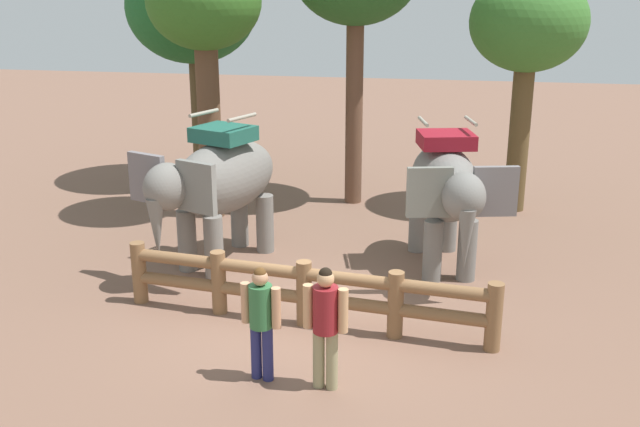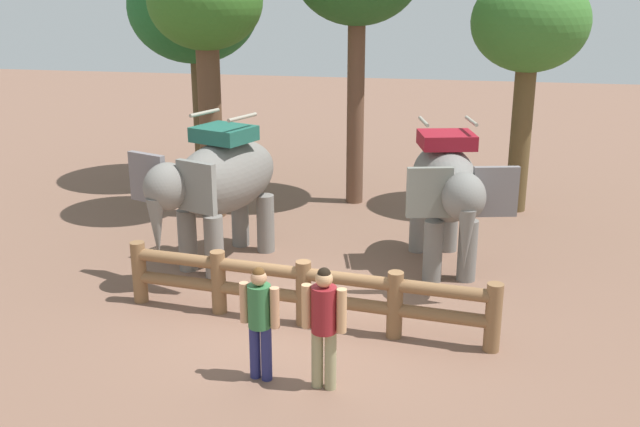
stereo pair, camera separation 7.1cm
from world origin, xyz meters
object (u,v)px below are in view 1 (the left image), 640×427
Objects in this scene: elephant_near_left at (218,182)px; tourist_woman_in_black at (325,320)px; tree_back_center at (192,8)px; tree_far_right at (528,28)px; elephant_center at (446,188)px; tourist_man_in_blue at (261,316)px; log_fence at (304,289)px; tree_deep_back at (204,11)px.

tourist_woman_in_black is (2.74, -4.03, -0.62)m from elephant_near_left.
tree_back_center is at bearing 113.06° from elephant_near_left.
tree_far_right is (2.95, 8.62, 3.17)m from tourist_woman_in_black.
elephant_center is 2.05× the size of tourist_man_in_blue.
tree_far_right reaches higher than log_fence.
tree_back_center is 1.02× the size of tree_deep_back.
elephant_near_left is 0.63× the size of tree_far_right.
tree_deep_back is (-6.79, -1.73, 0.38)m from tree_far_right.
tourist_woman_in_black is (-1.40, -4.55, -0.58)m from elephant_center.
elephant_near_left is 6.79m from tree_back_center.
tree_deep_back is (1.31, -2.81, 0.06)m from tree_back_center.
tourist_man_in_blue is 0.27× the size of tree_back_center.
tourist_man_in_blue is (-0.22, -1.72, 0.33)m from log_fence.
elephant_center is 0.57× the size of tree_deep_back.
tree_deep_back is (-3.84, 6.89, 3.54)m from tourist_woman_in_black.
tree_back_center is at bearing 172.46° from tree_far_right.
log_fence is 8.50m from tree_far_right.
log_fence is at bearing -126.75° from elephant_center.
tree_far_right is 0.93× the size of tree_deep_back.
elephant_center is at bearing -110.76° from tree_far_right.
tree_far_right is at bearing 71.13° from tourist_woman_in_black.
log_fence is 1.95m from tourist_woman_in_black.
elephant_center is 6.46m from tree_deep_back.
tree_back_center is at bearing 114.99° from tree_deep_back.
log_fence is at bearing -47.13° from elephant_near_left.
tourist_woman_in_black is at bearing -4.42° from tourist_man_in_blue.
tourist_woman_in_black is 0.30× the size of tree_deep_back.
tourist_man_in_blue is at bearing -66.07° from tree_back_center.
elephant_near_left is (-2.08, 2.24, 1.00)m from log_fence.
tree_deep_back is (-2.96, 6.82, 3.59)m from tourist_man_in_blue.
elephant_center is at bearing 63.03° from tourist_man_in_blue.
tree_deep_back reaches higher than elephant_center.
elephant_near_left is at bearing -66.94° from tree_back_center.
tree_far_right reaches higher than elephant_near_left.
elephant_center is 1.95× the size of tourist_woman_in_black.
tree_back_center is 3.10m from tree_deep_back.
elephant_center is 8.82m from tree_back_center.
elephant_near_left is at bearing -68.90° from tree_deep_back.
elephant_near_left is 1.02× the size of elephant_center.
tourist_woman_in_black is at bearing -60.85° from tree_deep_back.
tree_back_center is (-4.27, 9.62, 3.54)m from tourist_man_in_blue.
tree_deep_back is at bearing -165.67° from tree_far_right.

